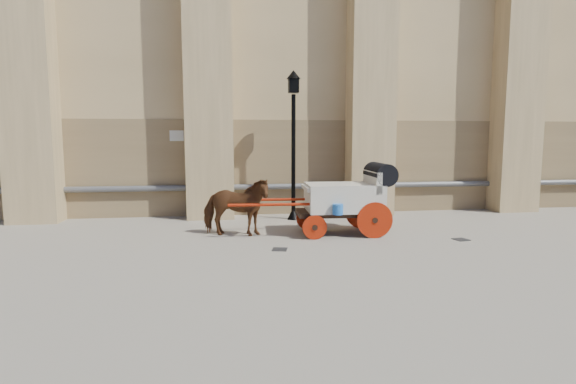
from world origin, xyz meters
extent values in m
plane|color=gray|center=(0.00, 0.00, 0.00)|extent=(90.00, 90.00, 0.00)
cube|color=olive|center=(2.00, 4.15, 1.50)|extent=(44.00, 0.35, 3.00)
cylinder|color=#59595B|center=(2.00, 3.88, 0.90)|extent=(42.00, 0.18, 0.18)
cube|color=beige|center=(-2.00, 3.97, 2.50)|extent=(0.42, 0.04, 0.32)
imported|color=brown|center=(-0.32, 0.87, 0.73)|extent=(1.86, 1.17, 1.46)
cube|color=black|center=(2.31, 0.79, 0.54)|extent=(2.20, 1.07, 0.12)
cube|color=beige|center=(2.41, 0.79, 0.93)|extent=(1.92, 1.31, 0.69)
cube|color=beige|center=(3.14, 0.76, 1.33)|extent=(0.20, 1.23, 0.54)
cube|color=beige|center=(1.57, 0.82, 1.18)|extent=(0.39, 1.10, 0.10)
cylinder|color=black|center=(3.34, 0.75, 1.52)|extent=(0.60, 1.25, 0.55)
cylinder|color=#A21E07|center=(3.02, 0.15, 0.44)|extent=(0.89, 0.10, 0.89)
cylinder|color=#A21E07|center=(3.07, 1.37, 0.44)|extent=(0.89, 0.10, 0.89)
cylinder|color=#A21E07|center=(1.55, 0.21, 0.30)|extent=(0.59, 0.08, 0.59)
cylinder|color=#A21E07|center=(1.60, 1.43, 0.30)|extent=(0.59, 0.08, 0.59)
cylinder|color=#A21E07|center=(0.67, 0.42, 0.84)|extent=(2.36, 0.17, 0.07)
cylinder|color=#A21E07|center=(0.71, 1.30, 0.84)|extent=(2.36, 0.17, 0.07)
cylinder|color=blue|center=(2.08, 0.11, 0.74)|extent=(0.26, 0.26, 0.26)
cylinder|color=black|center=(1.46, 2.98, 1.85)|extent=(0.12, 0.12, 3.70)
cone|color=black|center=(1.46, 2.98, 0.18)|extent=(0.37, 0.37, 0.37)
cube|color=black|center=(1.46, 2.98, 3.95)|extent=(0.29, 0.29, 0.43)
cone|color=black|center=(1.46, 2.98, 4.26)|extent=(0.41, 0.41, 0.25)
cube|color=black|center=(0.59, -0.66, 0.01)|extent=(0.38, 0.38, 0.01)
cube|color=black|center=(5.02, -0.32, 0.01)|extent=(0.38, 0.38, 0.01)
camera|label=1|loc=(-0.58, -10.18, 2.41)|focal=28.00mm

